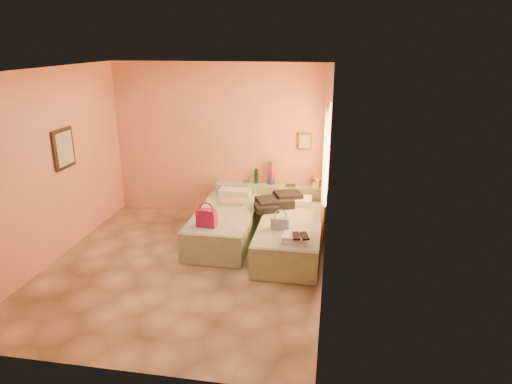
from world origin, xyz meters
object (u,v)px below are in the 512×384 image
at_px(magenta_handbag, 207,218).
at_px(blue_handbag, 280,223).
at_px(water_bottle, 256,176).
at_px(bed_right, 290,237).
at_px(towel_stack, 296,239).
at_px(flower_vase, 316,180).
at_px(headboard_ledge, 271,201).
at_px(green_book, 291,186).
at_px(bed_left, 225,225).

xyz_separation_m(magenta_handbag, blue_handbag, (1.10, 0.09, -0.05)).
distance_m(water_bottle, blue_handbag, 1.81).
height_order(bed_right, towel_stack, towel_stack).
distance_m(bed_right, flower_vase, 1.46).
distance_m(headboard_ledge, bed_right, 1.43).
xyz_separation_m(water_bottle, flower_vase, (1.10, -0.07, 0.01)).
xyz_separation_m(water_bottle, green_book, (0.65, -0.09, -0.12)).
height_order(bed_right, flower_vase, flower_vase).
bearing_deg(bed_right, magenta_handbag, -162.70).
bearing_deg(bed_left, headboard_ledge, 59.57).
xyz_separation_m(water_bottle, blue_handbag, (0.65, -1.68, -0.20)).
height_order(water_bottle, towel_stack, water_bottle).
bearing_deg(bed_right, green_book, 95.63).
bearing_deg(towel_stack, bed_right, 101.69).
relative_size(water_bottle, flower_vase, 0.93).
bearing_deg(water_bottle, bed_left, -106.78).
height_order(bed_right, water_bottle, water_bottle).
bearing_deg(bed_left, magenta_handbag, -100.01).
bearing_deg(bed_right, water_bottle, 119.14).
xyz_separation_m(headboard_ledge, flower_vase, (0.81, -0.03, 0.47)).
bearing_deg(headboard_ledge, green_book, -8.15).
xyz_separation_m(magenta_handbag, towel_stack, (1.37, -0.34, -0.09)).
distance_m(flower_vase, towel_stack, 2.06).
bearing_deg(magenta_handbag, headboard_ledge, 71.73).
distance_m(magenta_handbag, towel_stack, 1.41).
bearing_deg(bed_right, towel_stack, -78.38).
bearing_deg(green_book, bed_right, -82.94).
relative_size(bed_right, magenta_handbag, 6.87).
bearing_deg(flower_vase, blue_handbag, -105.50).
bearing_deg(magenta_handbag, blue_handbag, 9.28).
height_order(headboard_ledge, bed_left, headboard_ledge).
bearing_deg(water_bottle, blue_handbag, -68.85).
relative_size(water_bottle, blue_handbag, 1.00).
distance_m(bed_left, magenta_handbag, 0.79).
relative_size(headboard_ledge, towel_stack, 5.86).
xyz_separation_m(bed_right, magenta_handbag, (-1.22, -0.38, 0.39)).
distance_m(bed_right, blue_handbag, 0.46).
bearing_deg(bed_left, blue_handbag, -31.13).
relative_size(flower_vase, towel_stack, 0.81).
relative_size(bed_right, blue_handbag, 7.54).
relative_size(headboard_ledge, bed_left, 1.02).
xyz_separation_m(bed_left, towel_stack, (1.25, -1.01, 0.30)).
bearing_deg(headboard_ledge, magenta_handbag, -113.02).
bearing_deg(bed_right, blue_handbag, -112.91).
xyz_separation_m(bed_left, magenta_handbag, (-0.12, -0.68, 0.39)).
height_order(green_book, towel_stack, green_book).
bearing_deg(bed_left, water_bottle, 73.15).
distance_m(bed_left, green_book, 1.46).
bearing_deg(headboard_ledge, bed_right, -70.02).
xyz_separation_m(headboard_ledge, magenta_handbag, (-0.73, -1.73, 0.31)).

